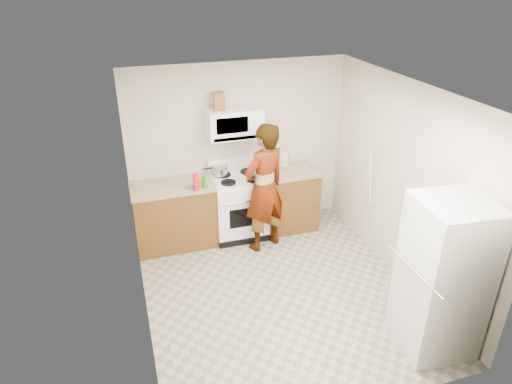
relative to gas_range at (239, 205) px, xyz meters
name	(u,v)px	position (x,y,z in m)	size (l,w,h in m)	color
floor	(279,291)	(0.10, -1.48, -0.49)	(3.60, 3.60, 0.00)	gray
back_wall	(239,148)	(0.10, 0.31, 0.76)	(3.20, 0.02, 2.50)	beige
right_wall	(404,184)	(1.69, -1.48, 0.76)	(0.02, 3.60, 2.50)	beige
cabinet_left	(175,216)	(-0.94, 0.01, -0.04)	(1.12, 0.62, 0.90)	brown
counter_left	(172,187)	(-0.94, 0.01, 0.43)	(1.14, 0.64, 0.04)	#9B8769
cabinet_right	(288,199)	(0.78, 0.01, -0.04)	(0.80, 0.62, 0.90)	brown
counter_right	(289,171)	(0.78, 0.01, 0.43)	(0.82, 0.64, 0.04)	#9B8769
gas_range	(239,205)	(0.00, 0.00, 0.00)	(0.76, 0.65, 1.13)	white
microwave	(235,123)	(0.00, 0.13, 1.21)	(0.76, 0.38, 0.40)	white
person	(264,188)	(0.25, -0.43, 0.44)	(0.67, 0.44, 1.84)	tan
fridge	(443,278)	(1.35, -2.76, 0.36)	(0.70, 0.70, 1.70)	silver
kettle	(283,159)	(0.78, 0.23, 0.54)	(0.15, 0.15, 0.18)	silver
jug	(219,101)	(-0.21, 0.14, 1.53)	(0.14, 0.14, 0.24)	brown
saucepan	(220,170)	(-0.23, 0.15, 0.53)	(0.23, 0.23, 0.13)	silver
tray	(256,178)	(0.22, -0.15, 0.47)	(0.25, 0.16, 0.05)	silver
bottle_spray	(196,182)	(-0.65, -0.25, 0.57)	(0.07, 0.07, 0.25)	red
bottle_hot_sauce	(201,181)	(-0.57, -0.15, 0.53)	(0.05, 0.05, 0.16)	orange
bottle_green_cap	(205,182)	(-0.52, -0.22, 0.54)	(0.06, 0.06, 0.18)	#208317
pot_lid	(193,186)	(-0.67, -0.13, 0.46)	(0.25, 0.25, 0.01)	silver
broom	(370,198)	(1.69, -0.80, 0.24)	(0.03, 0.03, 1.44)	white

